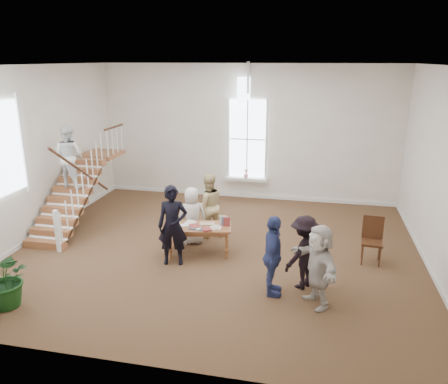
% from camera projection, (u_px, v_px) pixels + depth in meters
% --- Properties ---
extents(ground, '(10.00, 10.00, 0.00)m').
position_uv_depth(ground, '(218.00, 250.00, 11.06)').
color(ground, '#49341C').
rests_on(ground, ground).
extents(room_shell, '(10.49, 10.00, 10.00)m').
position_uv_depth(room_shell, '(246.00, 187.00, 15.05)').
color(room_shell, beige).
rests_on(room_shell, ground).
extents(staircase, '(1.10, 4.10, 2.92)m').
position_uv_depth(staircase, '(72.00, 172.00, 12.16)').
color(staircase, brown).
rests_on(staircase, ground).
extents(library_table, '(1.66, 1.04, 0.78)m').
position_uv_depth(library_table, '(199.00, 229.00, 10.67)').
color(library_table, brown).
rests_on(library_table, ground).
extents(police_officer, '(0.78, 0.60, 1.90)m').
position_uv_depth(police_officer, '(173.00, 226.00, 10.07)').
color(police_officer, black).
rests_on(police_officer, ground).
extents(elderly_woman, '(0.86, 0.71, 1.51)m').
position_uv_depth(elderly_woman, '(192.00, 216.00, 11.27)').
color(elderly_woman, silver).
rests_on(elderly_woman, ground).
extents(person_yellow, '(1.08, 1.00, 1.77)m').
position_uv_depth(person_yellow, '(208.00, 206.00, 11.64)').
color(person_yellow, beige).
rests_on(person_yellow, ground).
extents(woman_cluster_a, '(0.49, 1.02, 1.70)m').
position_uv_depth(woman_cluster_a, '(273.00, 256.00, 8.74)').
color(woman_cluster_a, navy).
rests_on(woman_cluster_a, ground).
extents(woman_cluster_b, '(1.08, 1.17, 1.58)m').
position_uv_depth(woman_cluster_b, '(304.00, 252.00, 9.06)').
color(woman_cluster_b, black).
rests_on(woman_cluster_b, ground).
extents(woman_cluster_c, '(1.19, 1.58, 1.66)m').
position_uv_depth(woman_cluster_c, '(318.00, 266.00, 8.38)').
color(woman_cluster_c, beige).
rests_on(woman_cluster_c, ground).
extents(floor_plant, '(1.21, 1.10, 1.16)m').
position_uv_depth(floor_plant, '(6.00, 279.00, 8.39)').
color(floor_plant, '#123A12').
rests_on(floor_plant, ground).
extents(side_chair, '(0.52, 0.52, 1.11)m').
position_uv_depth(side_chair, '(372.00, 236.00, 10.27)').
color(side_chair, '#35180E').
rests_on(side_chair, ground).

